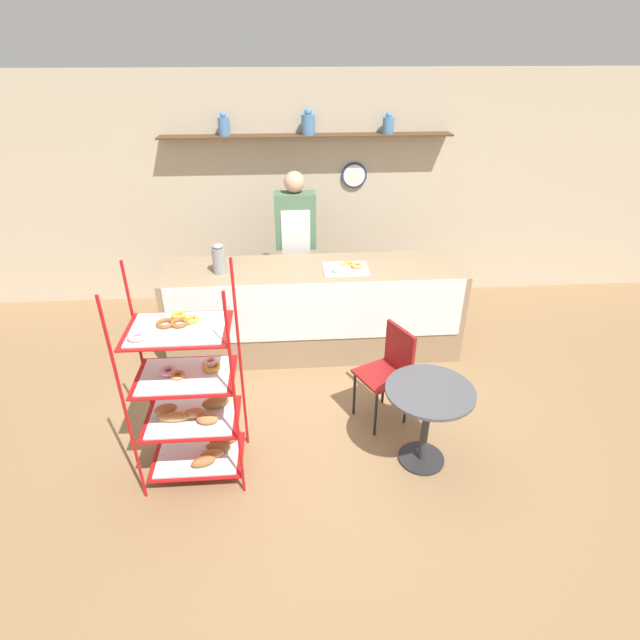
# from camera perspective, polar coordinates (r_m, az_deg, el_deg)

# --- Properties ---
(ground_plane) EXTENTS (14.00, 14.00, 0.00)m
(ground_plane) POSITION_cam_1_polar(r_m,az_deg,el_deg) (4.50, 0.41, -11.90)
(ground_plane) COLOR olive
(back_wall) EXTENTS (10.00, 0.30, 2.70)m
(back_wall) POSITION_cam_1_polar(r_m,az_deg,el_deg) (6.23, -1.49, 14.52)
(back_wall) COLOR beige
(back_wall) RESTS_ON ground_plane
(display_counter) EXTENTS (3.01, 0.76, 0.96)m
(display_counter) POSITION_cam_1_polar(r_m,az_deg,el_deg) (5.25, -0.63, 1.19)
(display_counter) COLOR #937A5B
(display_counter) RESTS_ON ground_plane
(pastry_rack) EXTENTS (0.75, 0.54, 1.68)m
(pastry_rack) POSITION_cam_1_polar(r_m,az_deg,el_deg) (3.81, -14.46, -8.86)
(pastry_rack) COLOR #B71414
(pastry_rack) RESTS_ON ground_plane
(person_worker) EXTENTS (0.44, 0.23, 1.77)m
(person_worker) POSITION_cam_1_polar(r_m,az_deg,el_deg) (5.64, -2.78, 8.72)
(person_worker) COLOR #282833
(person_worker) RESTS_ON ground_plane
(cafe_table) EXTENTS (0.67, 0.67, 0.70)m
(cafe_table) POSITION_cam_1_polar(r_m,az_deg,el_deg) (3.93, 12.23, -9.82)
(cafe_table) COLOR #262628
(cafe_table) RESTS_ON ground_plane
(cafe_chair) EXTENTS (0.51, 0.51, 0.88)m
(cafe_chair) POSITION_cam_1_polar(r_m,az_deg,el_deg) (4.31, 8.01, -5.15)
(cafe_chair) COLOR black
(cafe_chair) RESTS_ON ground_plane
(coffee_carafe) EXTENTS (0.13, 0.13, 0.31)m
(coffee_carafe) POSITION_cam_1_polar(r_m,az_deg,el_deg) (4.96, -11.46, 6.87)
(coffee_carafe) COLOR gray
(coffee_carafe) RESTS_ON display_counter
(donut_tray_counter) EXTENTS (0.45, 0.35, 0.05)m
(donut_tray_counter) POSITION_cam_1_polar(r_m,az_deg,el_deg) (5.00, 3.02, 5.99)
(donut_tray_counter) COLOR silver
(donut_tray_counter) RESTS_ON display_counter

